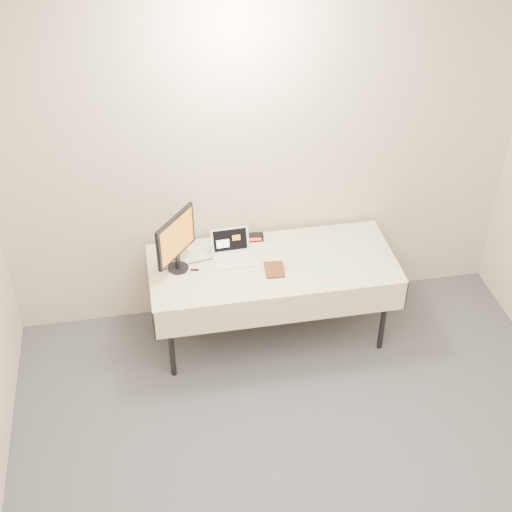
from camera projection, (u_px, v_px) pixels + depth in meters
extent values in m
cube|color=beige|center=(262.00, 162.00, 5.34)|extent=(4.00, 0.10, 2.70)
cylinder|color=black|center=(171.00, 341.00, 5.25)|extent=(0.04, 0.04, 0.69)
cylinder|color=black|center=(384.00, 315.00, 5.48)|extent=(0.04, 0.04, 0.69)
cylinder|color=black|center=(165.00, 291.00, 5.71)|extent=(0.04, 0.04, 0.69)
cylinder|color=black|center=(361.00, 268.00, 5.94)|extent=(0.04, 0.04, 0.69)
cube|color=gray|center=(273.00, 266.00, 5.37)|extent=(1.80, 0.75, 0.04)
cube|color=beige|center=(273.00, 263.00, 5.36)|extent=(1.86, 0.81, 0.01)
cube|color=beige|center=(283.00, 311.00, 5.12)|extent=(1.86, 0.01, 0.25)
cube|color=beige|center=(263.00, 246.00, 5.75)|extent=(1.86, 0.01, 0.25)
cube|color=beige|center=(151.00, 290.00, 5.31)|extent=(0.01, 0.81, 0.25)
cube|color=beige|center=(388.00, 263.00, 5.57)|extent=(0.01, 0.81, 0.25)
cube|color=white|center=(234.00, 260.00, 5.37)|extent=(0.30, 0.21, 0.02)
cube|color=white|center=(230.00, 240.00, 5.41)|extent=(0.29, 0.08, 0.18)
cube|color=black|center=(230.00, 240.00, 5.41)|extent=(0.26, 0.07, 0.15)
cylinder|color=black|center=(178.00, 268.00, 5.30)|extent=(0.22, 0.22, 0.01)
cube|color=black|center=(178.00, 261.00, 5.26)|extent=(0.04, 0.04, 0.11)
cube|color=black|center=(176.00, 237.00, 5.12)|extent=(0.30, 0.37, 0.34)
cube|color=orange|center=(176.00, 237.00, 5.12)|extent=(0.25, 0.32, 0.29)
imported|color=#944C1B|center=(265.00, 261.00, 5.22)|extent=(0.14, 0.03, 0.19)
cube|color=black|center=(255.00, 237.00, 5.57)|extent=(0.14, 0.07, 0.06)
cube|color=#FF0C1F|center=(255.00, 239.00, 5.55)|extent=(0.10, 0.01, 0.02)
ellipsoid|color=silver|center=(286.00, 265.00, 5.32)|extent=(0.04, 0.08, 0.02)
cube|color=#B8E7BB|center=(318.00, 265.00, 5.34)|extent=(0.12, 0.27, 0.00)
cube|color=black|center=(195.00, 270.00, 5.28)|extent=(0.06, 0.03, 0.01)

